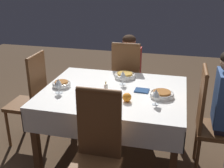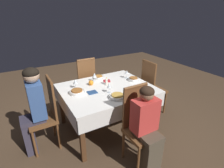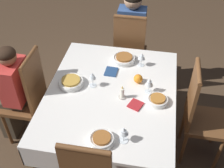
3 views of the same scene
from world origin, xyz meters
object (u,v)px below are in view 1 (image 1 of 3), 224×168
Objects in this scene: napkin_red_folded at (95,98)px; napkin_spare_side at (142,90)px; wine_glass_west at (156,93)px; orange_fruit at (127,97)px; bowl_south at (125,75)px; wine_glass_east at (58,83)px; dining_table at (114,98)px; chair_south at (127,79)px; chair_north at (96,153)px; wine_glass_south at (123,75)px; candle_centerpiece at (106,90)px; chair_east at (31,97)px; bowl_west at (162,94)px; wine_glass_north at (112,94)px; chair_west at (210,119)px; person_child_red at (129,72)px; bowl_north at (96,105)px; bowl_east at (62,84)px.

napkin_spare_side is at bearing -144.73° from napkin_red_folded.
wine_glass_west is 0.26m from orange_fruit.
wine_glass_east is (0.53, 0.55, 0.07)m from bowl_south.
dining_table is 1.33× the size of chair_south.
chair_north is at bearing 75.44° from napkin_spare_side.
napkin_red_folded is (0.17, 0.40, -0.10)m from wine_glass_south.
dining_table is at bearing -116.62° from candle_centerpiece.
wine_glass_south is 0.27m from napkin_spare_side.
candle_centerpiece is (-0.86, 0.12, 0.22)m from chair_east.
wine_glass_north is at bearing 33.89° from bowl_west.
wine_glass_west is at bearing 177.83° from wine_glass_east.
chair_west is at bearing 179.66° from bowl_west.
chair_east is at bearing -24.97° from wine_glass_east.
chair_north reaches higher than wine_glass_west.
chair_east is 0.95× the size of person_child_red.
bowl_west is 0.34m from orange_fruit.
wine_glass_west is at bearing -158.72° from bowl_north.
bowl_south is (-0.94, -0.35, 0.20)m from chair_east.
orange_fruit is at bearing 69.75° from napkin_spare_side.
chair_north reaches higher than bowl_south.
dining_table is at bearing 10.20° from napkin_spare_side.
dining_table is at bearing -98.08° from bowl_north.
wine_glass_south reaches higher than dining_table.
wine_glass_west is 0.32m from napkin_spare_side.
napkin_spare_side is (0.20, -0.09, -0.02)m from bowl_west.
napkin_red_folded is (-0.79, 0.24, 0.18)m from chair_east.
napkin_red_folded is (0.54, 0.01, -0.10)m from wine_glass_west.
person_child_red reaches higher than bowl_north.
chair_north reaches higher than wine_glass_south.
napkin_spare_side is at bearing 111.33° from chair_south.
chair_south is 0.91m from candle_centerpiece.
person_child_red is 1.18m from napkin_red_folded.
person_child_red is at bearing -117.69° from bowl_east.
chair_south is 1.03m from orange_fruit.
wine_glass_west is at bearing 76.01° from bowl_west.
chair_north is 7.42× the size of napkin_spare_side.
wine_glass_south is (0.37, -0.39, 0.00)m from wine_glass_west.
candle_centerpiece is (-0.00, -0.30, 0.02)m from bowl_north.
bowl_east is 0.48m from candle_centerpiece.
candle_centerpiece is 1.59× the size of orange_fruit.
chair_west reaches higher than bowl_south.
bowl_south is at bearing -96.81° from bowl_north.
chair_north is at bearing 60.74° from bowl_west.
wine_glass_west is at bearing 80.22° from chair_east.
bowl_south is (-0.05, 0.58, 0.16)m from person_child_red.
candle_centerpiece is at bearing 6.52° from bowl_west.
chair_east is 7.08× the size of wine_glass_south.
wine_glass_east reaches higher than candle_centerpiece.
chair_west is 7.08× the size of wine_glass_south.
wine_glass_east is 0.80m from napkin_spare_side.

